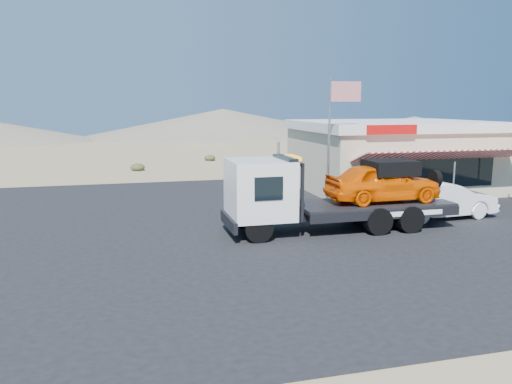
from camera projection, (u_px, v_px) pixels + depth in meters
The scene contains 7 objects.
ground at pixel (253, 242), 17.78m from camera, with size 120.00×120.00×0.00m, color #9B8058.
asphalt_lot at pixel (282, 220), 21.13m from camera, with size 32.00×24.00×0.02m, color black.
tow_truck at pixel (334, 190), 19.22m from camera, with size 8.83×2.62×2.95m.
white_sedan at pixel (440, 199), 21.39m from camera, with size 1.71×4.89×1.61m, color white.
jerky_store at pixel (392, 155), 28.59m from camera, with size 10.40×9.97×3.90m.
flagpole at pixel (334, 129), 22.64m from camera, with size 1.55×0.10×6.00m.
distant_hills at pixel (84, 127), 67.59m from camera, with size 126.00×48.00×4.20m.
Camera 1 is at (-4.24, -16.67, 4.84)m, focal length 35.00 mm.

